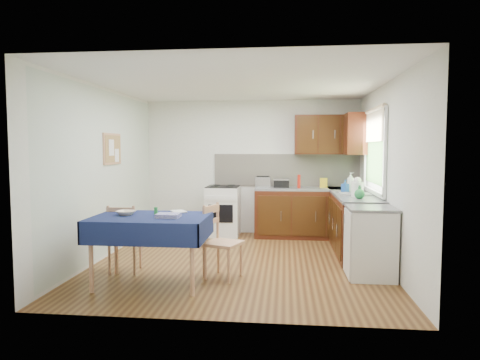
# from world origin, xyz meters

# --- Properties ---
(floor) EXTENTS (4.20, 4.20, 0.00)m
(floor) POSITION_xyz_m (0.00, 0.00, 0.00)
(floor) COLOR #4F2D15
(floor) RESTS_ON ground
(ceiling) EXTENTS (4.00, 4.20, 0.02)m
(ceiling) POSITION_xyz_m (0.00, 0.00, 2.50)
(ceiling) COLOR white
(ceiling) RESTS_ON wall_back
(wall_back) EXTENTS (4.00, 0.02, 2.50)m
(wall_back) POSITION_xyz_m (0.00, 2.10, 1.25)
(wall_back) COLOR white
(wall_back) RESTS_ON ground
(wall_front) EXTENTS (4.00, 0.02, 2.50)m
(wall_front) POSITION_xyz_m (0.00, -2.10, 1.25)
(wall_front) COLOR white
(wall_front) RESTS_ON ground
(wall_left) EXTENTS (0.02, 4.20, 2.50)m
(wall_left) POSITION_xyz_m (-2.00, 0.00, 1.25)
(wall_left) COLOR silver
(wall_left) RESTS_ON ground
(wall_right) EXTENTS (0.02, 4.20, 2.50)m
(wall_right) POSITION_xyz_m (2.00, 0.00, 1.25)
(wall_right) COLOR white
(wall_right) RESTS_ON ground
(base_cabinets) EXTENTS (1.90, 2.30, 0.86)m
(base_cabinets) POSITION_xyz_m (1.36, 1.26, 0.43)
(base_cabinets) COLOR black
(base_cabinets) RESTS_ON ground
(worktop_back) EXTENTS (1.90, 0.60, 0.04)m
(worktop_back) POSITION_xyz_m (1.05, 1.80, 0.88)
(worktop_back) COLOR slate
(worktop_back) RESTS_ON base_cabinets
(worktop_right) EXTENTS (0.60, 1.70, 0.04)m
(worktop_right) POSITION_xyz_m (1.70, 0.65, 0.88)
(worktop_right) COLOR slate
(worktop_right) RESTS_ON base_cabinets
(worktop_corner) EXTENTS (0.60, 0.60, 0.04)m
(worktop_corner) POSITION_xyz_m (1.70, 1.80, 0.88)
(worktop_corner) COLOR slate
(worktop_corner) RESTS_ON base_cabinets
(splashback) EXTENTS (2.70, 0.02, 0.60)m
(splashback) POSITION_xyz_m (0.65, 2.08, 1.20)
(splashback) COLOR beige
(splashback) RESTS_ON wall_back
(upper_cabinets) EXTENTS (1.20, 0.85, 0.70)m
(upper_cabinets) POSITION_xyz_m (1.52, 1.80, 1.85)
(upper_cabinets) COLOR black
(upper_cabinets) RESTS_ON wall_back
(stove) EXTENTS (0.60, 0.61, 0.92)m
(stove) POSITION_xyz_m (-0.50, 1.80, 0.46)
(stove) COLOR white
(stove) RESTS_ON ground
(window) EXTENTS (0.04, 1.48, 1.26)m
(window) POSITION_xyz_m (1.97, 0.70, 1.65)
(window) COLOR #2B4F20
(window) RESTS_ON wall_right
(fridge) EXTENTS (0.58, 0.60, 0.89)m
(fridge) POSITION_xyz_m (1.70, -0.55, 0.44)
(fridge) COLOR white
(fridge) RESTS_ON ground
(corkboard) EXTENTS (0.04, 0.62, 0.47)m
(corkboard) POSITION_xyz_m (-1.97, 0.30, 1.60)
(corkboard) COLOR tan
(corkboard) RESTS_ON wall_left
(dining_table) EXTENTS (1.35, 0.91, 0.82)m
(dining_table) POSITION_xyz_m (-0.94, -1.11, 0.71)
(dining_table) COLOR #101940
(dining_table) RESTS_ON ground
(chair_far) EXTENTS (0.43, 0.43, 0.89)m
(chair_far) POSITION_xyz_m (-1.43, -0.69, 0.47)
(chair_far) COLOR tan
(chair_far) RESTS_ON ground
(chair_near) EXTENTS (0.52, 0.52, 0.92)m
(chair_near) POSITION_xyz_m (-0.16, -0.75, 0.49)
(chair_near) COLOR tan
(chair_near) RESTS_ON ground
(toaster) EXTENTS (0.27, 0.17, 0.21)m
(toaster) POSITION_xyz_m (0.23, 1.81, 1.00)
(toaster) COLOR #ADADB1
(toaster) RESTS_ON worktop_back
(sandwich_press) EXTENTS (0.27, 0.24, 0.16)m
(sandwich_press) POSITION_xyz_m (0.57, 1.83, 0.98)
(sandwich_press) COLOR black
(sandwich_press) RESTS_ON worktop_back
(sauce_bottle) EXTENTS (0.05, 0.05, 0.24)m
(sauce_bottle) POSITION_xyz_m (0.88, 1.67, 1.02)
(sauce_bottle) COLOR red
(sauce_bottle) RESTS_ON worktop_back
(yellow_packet) EXTENTS (0.14, 0.11, 0.17)m
(yellow_packet) POSITION_xyz_m (1.33, 1.89, 0.98)
(yellow_packet) COLOR yellow
(yellow_packet) RESTS_ON worktop_back
(dish_rack) EXTENTS (0.45, 0.34, 0.21)m
(dish_rack) POSITION_xyz_m (1.70, 0.75, 0.92)
(dish_rack) COLOR gray
(dish_rack) RESTS_ON worktop_right
(kettle) EXTENTS (0.17, 0.17, 0.29)m
(kettle) POSITION_xyz_m (1.69, 0.42, 1.03)
(kettle) COLOR white
(kettle) RESTS_ON worktop_right
(cup) EXTENTS (0.14, 0.14, 0.09)m
(cup) POSITION_xyz_m (1.73, 1.68, 0.94)
(cup) COLOR silver
(cup) RESTS_ON worktop_back
(soap_bottle_a) EXTENTS (0.17, 0.17, 0.32)m
(soap_bottle_a) POSITION_xyz_m (1.70, 1.15, 1.06)
(soap_bottle_a) COLOR white
(soap_bottle_a) RESTS_ON worktop_right
(soap_bottle_b) EXTENTS (0.13, 0.13, 0.20)m
(soap_bottle_b) POSITION_xyz_m (1.60, 1.06, 1.00)
(soap_bottle_b) COLOR #1C4EA5
(soap_bottle_b) RESTS_ON worktop_right
(soap_bottle_c) EXTENTS (0.18, 0.18, 0.19)m
(soap_bottle_c) POSITION_xyz_m (1.68, 0.21, 0.99)
(soap_bottle_c) COLOR #227C3C
(soap_bottle_c) RESTS_ON worktop_right
(plate_bowl) EXTENTS (0.25, 0.25, 0.05)m
(plate_bowl) POSITION_xyz_m (-1.25, -1.06, 0.84)
(plate_bowl) COLOR beige
(plate_bowl) RESTS_ON dining_table
(book) EXTENTS (0.25, 0.27, 0.02)m
(book) POSITION_xyz_m (-0.75, -0.83, 0.83)
(book) COLOR white
(book) RESTS_ON dining_table
(spice_jar) EXTENTS (0.04, 0.04, 0.09)m
(spice_jar) POSITION_xyz_m (-0.90, -1.00, 0.86)
(spice_jar) COLOR #258839
(spice_jar) RESTS_ON dining_table
(tea_towel) EXTENTS (0.27, 0.21, 0.05)m
(tea_towel) POSITION_xyz_m (-0.70, -1.19, 0.84)
(tea_towel) COLOR navy
(tea_towel) RESTS_ON dining_table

